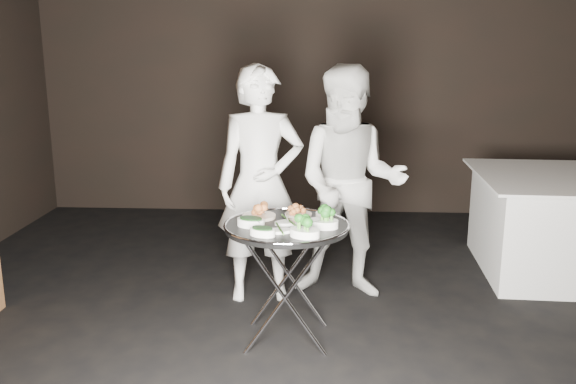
{
  "coord_description": "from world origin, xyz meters",
  "views": [
    {
      "loc": [
        0.11,
        -3.32,
        1.86
      ],
      "look_at": [
        -0.1,
        0.46,
        0.95
      ],
      "focal_mm": 38.0,
      "sensor_mm": 36.0,
      "label": 1
    }
  ],
  "objects_px": {
    "tray_stand": "(287,278)",
    "dining_table": "(564,224)",
    "serving_tray": "(287,226)",
    "waiter_left": "(260,185)",
    "waiter_right": "(350,184)"
  },
  "relations": [
    {
      "from": "dining_table",
      "to": "waiter_left",
      "type": "bearing_deg",
      "value": -165.34
    },
    {
      "from": "tray_stand",
      "to": "dining_table",
      "type": "height_order",
      "value": "dining_table"
    },
    {
      "from": "dining_table",
      "to": "serving_tray",
      "type": "bearing_deg",
      "value": -148.96
    },
    {
      "from": "serving_tray",
      "to": "waiter_right",
      "type": "height_order",
      "value": "waiter_right"
    },
    {
      "from": "tray_stand",
      "to": "waiter_left",
      "type": "bearing_deg",
      "value": 108.31
    },
    {
      "from": "tray_stand",
      "to": "dining_table",
      "type": "distance_m",
      "value": 2.61
    },
    {
      "from": "waiter_left",
      "to": "serving_tray",
      "type": "bearing_deg",
      "value": -80.52
    },
    {
      "from": "tray_stand",
      "to": "serving_tray",
      "type": "height_order",
      "value": "serving_tray"
    },
    {
      "from": "waiter_left",
      "to": "tray_stand",
      "type": "bearing_deg",
      "value": -80.52
    },
    {
      "from": "serving_tray",
      "to": "waiter_left",
      "type": "bearing_deg",
      "value": 108.31
    },
    {
      "from": "tray_stand",
      "to": "waiter_right",
      "type": "height_order",
      "value": "waiter_right"
    },
    {
      "from": "waiter_left",
      "to": "waiter_right",
      "type": "distance_m",
      "value": 0.67
    },
    {
      "from": "tray_stand",
      "to": "waiter_right",
      "type": "xyz_separation_m",
      "value": [
        0.43,
        0.78,
        0.44
      ]
    },
    {
      "from": "tray_stand",
      "to": "waiter_right",
      "type": "relative_size",
      "value": 0.44
    },
    {
      "from": "waiter_left",
      "to": "waiter_right",
      "type": "xyz_separation_m",
      "value": [
        0.66,
        0.08,
        -0.0
      ]
    }
  ]
}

